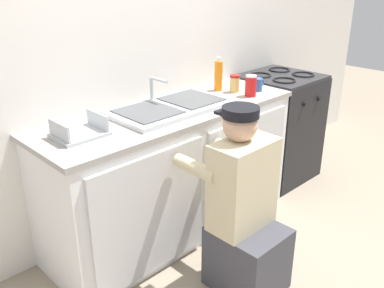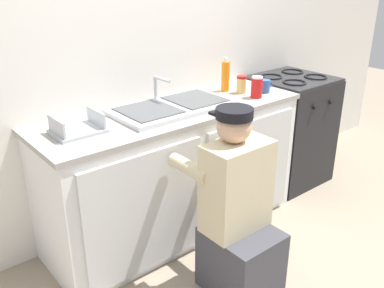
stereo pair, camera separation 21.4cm
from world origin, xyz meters
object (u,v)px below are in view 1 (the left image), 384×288
Objects in this scene: stove_range at (277,127)px; soda_cup_red at (251,86)px; sink_double_basin at (170,107)px; condiment_jar at (235,83)px; coffee_mug at (257,84)px; dish_rack_tray at (80,132)px; plumber_person at (244,217)px; soap_bottle_orange at (218,75)px.

soda_cup_red is at bearing -165.27° from stove_range.
sink_double_basin reaches higher than soda_cup_red.
soda_cup_red is at bearing -90.22° from condiment_jar.
dish_rack_tray is at bearing 175.38° from coffee_mug.
sink_double_basin reaches higher than stove_range.
plumber_person is at bearing -151.78° from stove_range.
stove_range is 7.45× the size of coffee_mug.
plumber_person reaches higher than dish_rack_tray.
plumber_person is at bearing -144.79° from coffee_mug.
stove_range is 1.97m from dish_rack_tray.
condiment_jar is at bearing 89.78° from soda_cup_red.
soap_bottle_orange is 0.30m from coffee_mug.
soap_bottle_orange is at bearing 51.22° from plumber_person.
plumber_person is 3.94× the size of dish_rack_tray.
soda_cup_red is (0.62, -0.17, 0.06)m from sink_double_basin.
soap_bottle_orange is (-0.68, 0.10, 0.56)m from stove_range.
sink_double_basin is 6.35× the size of coffee_mug.
sink_double_basin is 2.86× the size of dish_rack_tray.
dish_rack_tray reaches higher than coffee_mug.
plumber_person is at bearing -135.33° from condiment_jar.
sink_double_basin is at bearing -170.22° from soap_bottle_orange.
coffee_mug is (-0.48, -0.11, 0.49)m from stove_range.
condiment_jar reaches higher than stove_range.
coffee_mug reaches higher than stove_range.
soda_cup_red reaches higher than dish_rack_tray.
soda_cup_red is 0.16m from coffee_mug.
sink_double_basin is 0.85× the size of stove_range.
soap_bottle_orange is at bearing 171.65° from stove_range.
soda_cup_red reaches higher than coffee_mug.
condiment_jar is 0.15m from soda_cup_red.
condiment_jar reaches higher than dish_rack_tray.
plumber_person is 8.76× the size of coffee_mug.
plumber_person is 1.19m from soap_bottle_orange.
soda_cup_red is (0.71, 0.55, 0.53)m from plumber_person.
stove_range is 0.83m from soda_cup_red.
soap_bottle_orange reaches higher than soda_cup_red.
stove_range is 3.35× the size of dish_rack_tray.
plumber_person is 1.13m from condiment_jar.
soda_cup_red reaches higher than stove_range.
soap_bottle_orange reaches higher than plumber_person.
coffee_mug is at bearing -46.53° from soap_bottle_orange.
stove_range is 6.18× the size of soda_cup_red.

